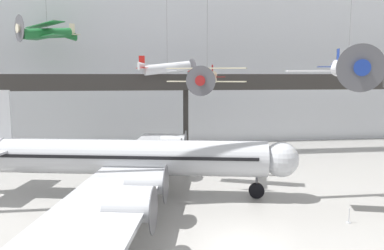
# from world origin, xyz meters

# --- Properties ---
(ground_plane) EXTENTS (260.00, 260.00, 0.00)m
(ground_plane) POSITION_xyz_m (0.00, 0.00, 0.00)
(ground_plane) COLOR #9E9B96
(hangar_back_wall) EXTENTS (140.00, 3.00, 27.18)m
(hangar_back_wall) POSITION_xyz_m (0.00, 36.74, 13.59)
(hangar_back_wall) COLOR silver
(hangar_back_wall) RESTS_ON ground
(mezzanine_walkway) EXTENTS (110.00, 3.20, 10.41)m
(mezzanine_walkway) POSITION_xyz_m (0.00, 27.23, 8.74)
(mezzanine_walkway) COLOR #2D2B28
(mezzanine_walkway) RESTS_ON ground
(airliner_silver_main) EXTENTS (28.79, 33.10, 9.03)m
(airliner_silver_main) POSITION_xyz_m (-6.90, 10.98, 3.28)
(airliner_silver_main) COLOR #B7BABF
(airliner_silver_main) RESTS_ON ground
(suspended_plane_white_twin) EXTENTS (8.77, 7.35, 12.56)m
(suspended_plane_white_twin) POSITION_xyz_m (9.24, 5.15, 10.92)
(suspended_plane_white_twin) COLOR silver
(suspended_plane_cream_biplane) EXTENTS (7.24, 6.23, 13.21)m
(suspended_plane_cream_biplane) POSITION_xyz_m (0.35, 13.82, 10.16)
(suspended_plane_cream_biplane) COLOR beige
(suspended_plane_silver_racer) EXTENTS (7.26, 8.70, 12.51)m
(suspended_plane_silver_racer) POSITION_xyz_m (-2.61, 24.95, 11.09)
(suspended_plane_silver_racer) COLOR silver
(suspended_plane_green_biplane) EXTENTS (7.62, 8.27, 7.75)m
(suspended_plane_green_biplane) POSITION_xyz_m (-17.36, 29.38, 15.54)
(suspended_plane_green_biplane) COLOR #1E6B33
(stanchion_barrier) EXTENTS (0.36, 0.36, 1.08)m
(stanchion_barrier) POSITION_xyz_m (8.62, 2.84, 0.33)
(stanchion_barrier) COLOR #B2B5BA
(stanchion_barrier) RESTS_ON ground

